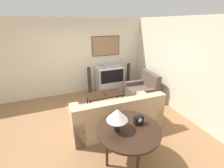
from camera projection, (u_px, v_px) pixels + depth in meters
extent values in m
plane|color=#8E6642|center=(91.00, 123.00, 4.08)|extent=(12.00, 12.00, 0.00)
cube|color=beige|center=(75.00, 58.00, 5.39)|extent=(12.00, 0.06, 2.70)
cube|color=#4C381E|center=(106.00, 46.00, 5.61)|extent=(1.08, 0.03, 0.72)
cube|color=#93704C|center=(106.00, 46.00, 5.60)|extent=(1.03, 0.01, 0.67)
cube|color=beige|center=(175.00, 65.00, 4.45)|extent=(0.06, 12.00, 2.70)
cube|color=#99704C|center=(106.00, 107.00, 4.84)|extent=(2.39, 1.55, 0.01)
cube|color=#B7B7BC|center=(110.00, 86.00, 5.86)|extent=(0.97, 0.55, 0.45)
cube|color=#B7B7BC|center=(110.00, 74.00, 5.67)|extent=(0.97, 0.55, 0.54)
cube|color=black|center=(112.00, 76.00, 5.43)|extent=(0.87, 0.01, 0.48)
cube|color=#9E9EA3|center=(110.00, 66.00, 5.55)|extent=(0.44, 0.30, 0.09)
cube|color=tan|center=(115.00, 118.00, 3.91)|extent=(2.23, 1.04, 0.46)
cube|color=tan|center=(122.00, 110.00, 3.39)|extent=(2.22, 0.27, 0.49)
cube|color=tan|center=(148.00, 108.00, 4.19)|extent=(0.26, 0.99, 0.62)
cube|color=tan|center=(77.00, 124.00, 3.57)|extent=(0.26, 0.99, 0.62)
cube|color=#877154|center=(138.00, 106.00, 3.70)|extent=(0.36, 0.13, 0.34)
cube|color=#877154|center=(99.00, 114.00, 3.38)|extent=(0.36, 0.13, 0.34)
cube|color=brown|center=(141.00, 94.00, 5.25)|extent=(0.91, 0.99, 0.42)
cube|color=brown|center=(151.00, 80.00, 5.17)|extent=(0.23, 0.96, 0.54)
cube|color=brown|center=(136.00, 88.00, 5.57)|extent=(0.87, 0.21, 0.56)
cube|color=brown|center=(147.00, 97.00, 4.88)|extent=(0.87, 0.21, 0.56)
cube|color=black|center=(105.00, 94.00, 4.75)|extent=(1.15, 0.55, 0.04)
cylinder|color=black|center=(91.00, 107.00, 4.46)|extent=(0.04, 0.04, 0.40)
cylinder|color=black|center=(123.00, 101.00, 4.82)|extent=(0.04, 0.04, 0.40)
cylinder|color=black|center=(87.00, 100.00, 4.85)|extent=(0.04, 0.04, 0.40)
cylinder|color=black|center=(117.00, 95.00, 5.21)|extent=(0.04, 0.04, 0.40)
cylinder|color=black|center=(129.00, 129.00, 2.66)|extent=(1.14, 1.14, 0.04)
cube|color=black|center=(129.00, 132.00, 2.68)|extent=(0.97, 0.46, 0.08)
cylinder|color=black|center=(107.00, 151.00, 2.73)|extent=(0.05, 0.05, 0.77)
cylinder|color=black|center=(144.00, 139.00, 3.00)|extent=(0.05, 0.05, 0.77)
cylinder|color=black|center=(138.00, 163.00, 2.49)|extent=(0.05, 0.05, 0.77)
cylinder|color=black|center=(117.00, 129.00, 2.62)|extent=(0.11, 0.11, 0.02)
cylinder|color=black|center=(117.00, 120.00, 2.54)|extent=(0.02, 0.02, 0.35)
cone|color=silver|center=(117.00, 114.00, 2.50)|extent=(0.37, 0.37, 0.21)
cube|color=black|center=(139.00, 120.00, 2.73)|extent=(0.16, 0.09, 0.16)
cylinder|color=white|center=(140.00, 120.00, 2.68)|extent=(0.08, 0.01, 0.08)
cube|color=black|center=(104.00, 95.00, 4.66)|extent=(0.05, 0.16, 0.02)
cylinder|color=black|center=(90.00, 94.00, 5.67)|extent=(0.22, 0.22, 0.02)
cylinder|color=#2D2D2D|center=(89.00, 81.00, 5.47)|extent=(0.13, 0.13, 1.06)
cylinder|color=black|center=(128.00, 88.00, 6.21)|extent=(0.22, 0.22, 0.02)
cylinder|color=#2D2D2D|center=(128.00, 76.00, 6.01)|extent=(0.13, 0.13, 1.06)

